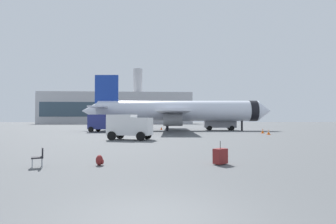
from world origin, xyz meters
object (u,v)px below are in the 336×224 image
at_px(service_truck, 103,122).
at_px(safety_cone_mid, 263,131).
at_px(safety_cone_near, 269,132).
at_px(fuel_truck, 219,121).
at_px(cargo_van, 129,126).
at_px(rolling_suitcase, 220,156).
at_px(safety_cone_far, 161,128).
at_px(gate_chair, 39,156).
at_px(traveller_backpack, 100,160).
at_px(airplane_at_gate, 177,111).

distance_m(service_truck, safety_cone_mid, 25.33).
bearing_deg(safety_cone_near, service_truck, 159.81).
bearing_deg(fuel_truck, safety_cone_mid, -73.47).
bearing_deg(cargo_van, service_truck, 108.37).
relative_size(service_truck, rolling_suitcase, 4.78).
height_order(safety_cone_mid, safety_cone_far, safety_cone_mid).
bearing_deg(gate_chair, safety_cone_near, 48.86).
distance_m(rolling_suitcase, gate_chair, 8.16).
distance_m(service_truck, fuel_truck, 22.11).
distance_m(safety_cone_mid, safety_cone_far, 21.31).
bearing_deg(safety_cone_near, gate_chair, -131.14).
bearing_deg(rolling_suitcase, safety_cone_far, 91.69).
relative_size(safety_cone_far, rolling_suitcase, 0.59).
distance_m(cargo_van, safety_cone_near, 20.24).
xyz_separation_m(safety_cone_mid, safety_cone_far, (-14.72, 15.42, -0.04)).
distance_m(fuel_truck, traveller_backpack, 42.06).
bearing_deg(safety_cone_far, service_truck, -135.21).
height_order(cargo_van, traveller_backpack, cargo_van).
height_order(cargo_van, rolling_suitcase, cargo_van).
bearing_deg(safety_cone_mid, service_truck, 167.42).
distance_m(traveller_backpack, gate_chair, 2.60).
xyz_separation_m(cargo_van, traveller_backpack, (-0.06, -15.44, -1.22)).
xyz_separation_m(service_truck, traveller_backpack, (5.64, -32.61, -1.37)).
distance_m(service_truck, safety_cone_far, 14.12).
relative_size(airplane_at_gate, cargo_van, 7.47).
bearing_deg(safety_cone_far, safety_cone_mid, -46.33).
bearing_deg(service_truck, gate_chair, -84.66).
relative_size(airplane_at_gate, rolling_suitcase, 32.51).
xyz_separation_m(safety_cone_near, safety_cone_mid, (0.57, 3.36, 0.02)).
bearing_deg(cargo_van, rolling_suitcase, -70.35).
relative_size(safety_cone_mid, gate_chair, 0.85).
xyz_separation_m(service_truck, cargo_van, (5.70, -17.17, -0.16)).
xyz_separation_m(service_truck, rolling_suitcase, (11.23, -32.66, -1.22)).
bearing_deg(rolling_suitcase, traveller_backpack, 179.46).
relative_size(cargo_van, safety_cone_near, 6.87).
bearing_deg(airplane_at_gate, gate_chair, -104.13).
bearing_deg(airplane_at_gate, traveller_backpack, -100.57).
height_order(cargo_van, safety_cone_mid, cargo_van).
bearing_deg(airplane_at_gate, service_truck, -157.39).
bearing_deg(service_truck, cargo_van, -71.63).
xyz_separation_m(service_truck, safety_cone_far, (9.98, 9.91, -1.29)).
relative_size(traveller_backpack, gate_chair, 0.56).
bearing_deg(safety_cone_near, fuel_truck, 101.02).
height_order(safety_cone_near, safety_cone_far, safety_cone_near).
bearing_deg(service_truck, safety_cone_mid, -12.58).
relative_size(airplane_at_gate, fuel_truck, 5.76).
bearing_deg(rolling_suitcase, airplane_at_gate, 87.77).
bearing_deg(safety_cone_mid, traveller_backpack, -125.12).
distance_m(airplane_at_gate, safety_cone_far, 6.31).
relative_size(airplane_at_gate, gate_chair, 41.58).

